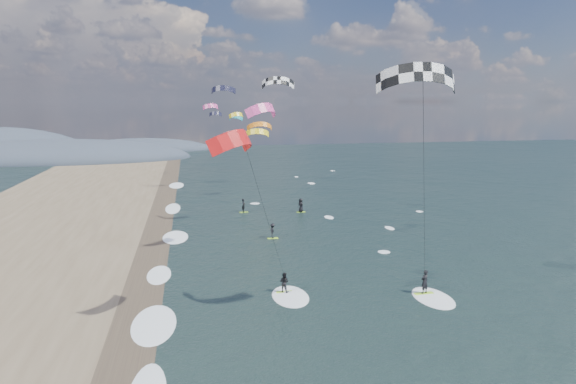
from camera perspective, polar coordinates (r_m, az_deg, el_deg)
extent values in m
plane|color=black|center=(28.29, 7.25, -18.59)|extent=(260.00, 260.00, 0.00)
cube|color=#382D23|center=(36.24, -17.03, -12.18)|extent=(3.00, 240.00, 0.00)
ellipsoid|color=#3D4756|center=(128.07, -25.91, 3.42)|extent=(64.00, 24.00, 10.00)
ellipsoid|color=#3D4756|center=(144.62, -17.04, 4.73)|extent=(40.00, 18.00, 7.00)
cube|color=#A9F02A|center=(37.13, 15.81, -11.50)|extent=(1.43, 0.43, 0.06)
imported|color=black|center=(36.80, 15.88, -10.18)|extent=(0.75, 0.62, 1.77)
ellipsoid|color=white|center=(36.63, 16.82, -11.92)|extent=(2.60, 4.20, 0.12)
cylinder|color=black|center=(31.38, 15.82, 0.24)|extent=(0.02, 0.02, 15.80)
cube|color=#A9F02A|center=(36.05, -0.47, -11.77)|extent=(1.17, 0.36, 0.05)
imported|color=black|center=(35.76, -0.47, -10.63)|extent=(0.92, 0.88, 1.49)
ellipsoid|color=white|center=(35.39, 0.28, -12.26)|extent=(2.60, 4.20, 0.12)
cylinder|color=black|center=(30.91, -2.60, -2.83)|extent=(0.02, 0.02, 12.64)
cube|color=#A9F02A|center=(49.44, -1.81, -5.50)|extent=(1.10, 0.35, 0.05)
imported|color=black|center=(49.23, -1.82, -4.61)|extent=(0.86, 1.13, 1.55)
cube|color=#A9F02A|center=(60.97, 1.52, -2.38)|extent=(1.10, 0.35, 0.05)
imported|color=black|center=(60.78, 1.52, -1.56)|extent=(0.91, 1.01, 1.74)
cube|color=#A9F02A|center=(61.13, -5.28, -2.39)|extent=(1.10, 0.35, 0.05)
imported|color=black|center=(60.94, -5.30, -1.58)|extent=(0.57, 0.71, 1.71)
ellipsoid|color=white|center=(32.48, -15.51, -14.86)|extent=(2.40, 5.40, 0.11)
ellipsoid|color=white|center=(40.79, -14.69, -9.45)|extent=(2.40, 5.40, 0.11)
ellipsoid|color=white|center=(51.26, -14.07, -5.27)|extent=(2.40, 5.40, 0.11)
ellipsoid|color=white|center=(64.83, -13.58, -1.91)|extent=(2.40, 5.40, 0.11)
ellipsoid|color=white|center=(82.50, -13.19, 0.76)|extent=(2.40, 5.40, 0.11)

